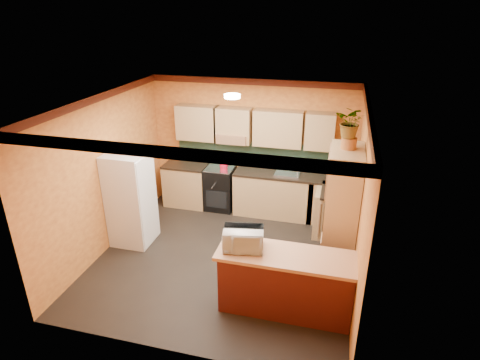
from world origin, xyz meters
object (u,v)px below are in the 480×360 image
(base_cabinets_back, at_px, (249,192))
(pantry, at_px, (341,215))
(stove, at_px, (220,188))
(breakfast_bar, at_px, (286,284))
(fridge, at_px, (131,199))
(microwave, at_px, (243,239))

(base_cabinets_back, distance_m, pantry, 2.58)
(stove, bearing_deg, breakfast_bar, -57.28)
(base_cabinets_back, height_order, breakfast_bar, same)
(stove, xyz_separation_m, pantry, (2.46, -1.72, 0.59))
(stove, bearing_deg, fridge, -124.58)
(fridge, distance_m, breakfast_bar, 3.19)
(breakfast_bar, bearing_deg, base_cabinets_back, 112.77)
(fridge, bearing_deg, pantry, -0.98)
(base_cabinets_back, xyz_separation_m, breakfast_bar, (1.18, -2.80, 0.00))
(base_cabinets_back, bearing_deg, microwave, -78.50)
(fridge, xyz_separation_m, breakfast_bar, (2.94, -1.15, -0.41))
(stove, distance_m, pantry, 3.06)
(base_cabinets_back, xyz_separation_m, pantry, (1.83, -1.72, 0.61))
(stove, height_order, fridge, fridge)
(pantry, bearing_deg, microwave, -139.27)
(pantry, xyz_separation_m, breakfast_bar, (-0.66, -1.09, -0.61))
(base_cabinets_back, height_order, fridge, fridge)
(fridge, bearing_deg, base_cabinets_back, 43.14)
(pantry, relative_size, microwave, 3.87)
(stove, bearing_deg, base_cabinets_back, 0.00)
(stove, relative_size, breakfast_bar, 0.51)
(stove, relative_size, microwave, 1.68)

